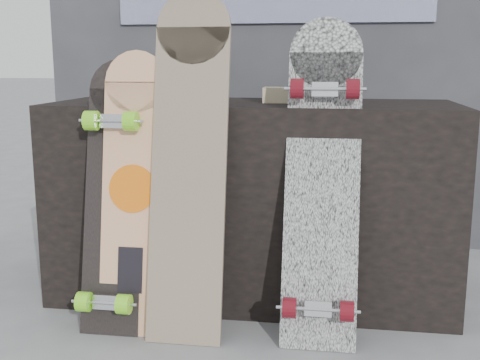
% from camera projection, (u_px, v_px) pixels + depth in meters
% --- Properties ---
extents(ground, '(60.00, 60.00, 0.00)m').
position_uv_depth(ground, '(233.00, 345.00, 2.07)').
color(ground, slate).
rests_on(ground, ground).
extents(vendor_table, '(1.60, 0.60, 0.80)m').
position_uv_depth(vendor_table, '(253.00, 200.00, 2.48)').
color(vendor_table, black).
rests_on(vendor_table, ground).
extents(booth, '(2.40, 0.22, 2.20)m').
position_uv_depth(booth, '(274.00, 34.00, 3.16)').
color(booth, '#333338').
rests_on(booth, ground).
extents(merch_box_purple, '(0.18, 0.12, 0.10)m').
position_uv_depth(merch_box_purple, '(180.00, 89.00, 2.46)').
color(merch_box_purple, '#3F3873').
rests_on(merch_box_purple, vendor_table).
extents(merch_box_small, '(0.14, 0.14, 0.12)m').
position_uv_depth(merch_box_small, '(319.00, 87.00, 2.43)').
color(merch_box_small, '#3F3873').
rests_on(merch_box_small, vendor_table).
extents(merch_box_flat, '(0.22, 0.10, 0.06)m').
position_uv_depth(merch_box_flat, '(291.00, 95.00, 2.37)').
color(merch_box_flat, '#D1B78C').
rests_on(merch_box_flat, vendor_table).
extents(longboard_geisha, '(0.23, 0.21, 1.00)m').
position_uv_depth(longboard_geisha, '(133.00, 185.00, 2.14)').
color(longboard_geisha, beige).
rests_on(longboard_geisha, ground).
extents(longboard_celtic, '(0.27, 0.29, 1.21)m').
position_uv_depth(longboard_celtic, '(189.00, 154.00, 2.10)').
color(longboard_celtic, beige).
rests_on(longboard_celtic, ground).
extents(longboard_cascadia, '(0.26, 0.39, 1.12)m').
position_uv_depth(longboard_cascadia, '(322.00, 174.00, 2.07)').
color(longboard_cascadia, white).
rests_on(longboard_cascadia, ground).
extents(skateboard_dark, '(0.22, 0.30, 0.97)m').
position_uv_depth(skateboard_dark, '(113.00, 193.00, 2.15)').
color(skateboard_dark, black).
rests_on(skateboard_dark, ground).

